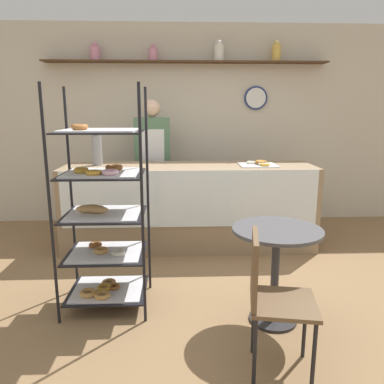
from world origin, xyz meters
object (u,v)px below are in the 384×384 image
cafe_chair (269,290)px  donut_tray_counter (260,164)px  pastry_rack (103,214)px  person_worker (153,160)px  coffee_carafe (97,149)px  cafe_table (276,253)px

cafe_chair → donut_tray_counter: 2.23m
pastry_rack → person_worker: pastry_rack is taller
coffee_carafe → donut_tray_counter: bearing=-3.7°
donut_tray_counter → cafe_table: bearing=-97.7°
pastry_rack → cafe_table: bearing=-12.9°
pastry_rack → coffee_carafe: (-0.32, 1.42, 0.37)m
pastry_rack → donut_tray_counter: pastry_rack is taller
person_worker → cafe_chair: (0.84, -2.84, -0.40)m
pastry_rack → coffee_carafe: 1.50m
person_worker → donut_tray_counter: size_ratio=4.14×
cafe_chair → donut_tray_counter: donut_tray_counter is taller
pastry_rack → cafe_table: pastry_rack is taller
cafe_table → cafe_chair: bearing=-108.7°
cafe_table → donut_tray_counter: donut_tray_counter is taller
person_worker → coffee_carafe: 0.84m
pastry_rack → donut_tray_counter: size_ratio=4.26×
person_worker → cafe_table: bearing=-65.7°
cafe_chair → donut_tray_counter: bearing=-0.3°
cafe_table → donut_tray_counter: size_ratio=1.78×
coffee_carafe → person_worker: bearing=43.7°
coffee_carafe → cafe_table: bearing=-46.7°
cafe_chair → coffee_carafe: bearing=42.6°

